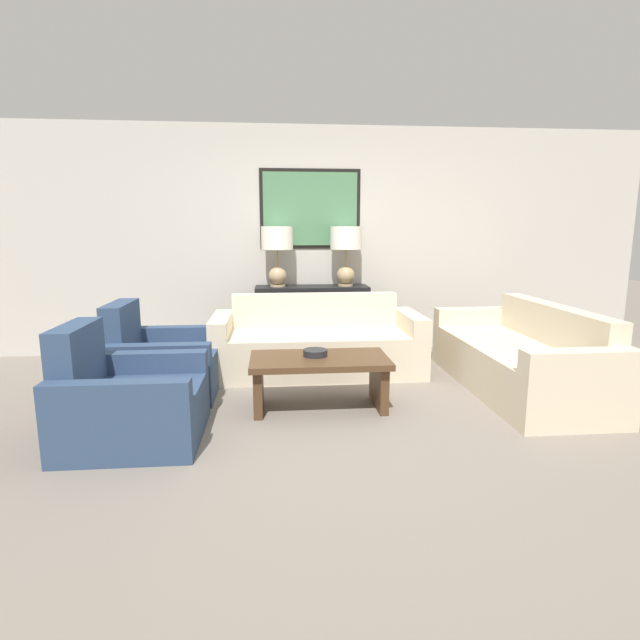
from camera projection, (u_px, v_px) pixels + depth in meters
The scene contains 11 objects.
ground_plane at pixel (332, 421), 3.88m from camera, with size 20.00×20.00×0.00m, color slate.
back_wall at pixel (310, 241), 5.96m from camera, with size 8.16×0.12×2.65m.
console_table at pixel (312, 321), 5.86m from camera, with size 1.31×0.40×0.82m.
table_lamp_left at pixel (277, 246), 5.67m from camera, with size 0.36×0.36×0.68m.
table_lamp_right at pixel (346, 246), 5.74m from camera, with size 0.36×0.36×0.68m.
couch_by_back_wall at pixel (317, 345), 5.18m from camera, with size 2.13×0.88×0.78m.
couch_by_side at pixel (520, 360), 4.62m from camera, with size 0.88×2.13×0.78m.
coffee_table at pixel (319, 371), 4.11m from camera, with size 1.13×0.60×0.44m.
decorative_bowl at pixel (315, 353), 4.12m from camera, with size 0.20×0.20×0.05m.
armchair_near_back_wall at pixel (160, 364), 4.49m from camera, with size 0.91×0.90×0.83m.
armchair_near_camera at pixel (128, 403), 3.49m from camera, with size 0.91×0.90×0.83m.
Camera 1 is at (-0.43, -3.65, 1.47)m, focal length 28.00 mm.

